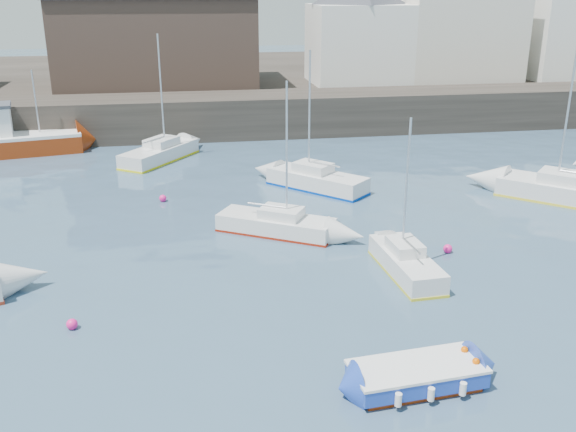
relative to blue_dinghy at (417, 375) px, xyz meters
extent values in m
plane|color=#2D4760|center=(-1.94, -1.25, -0.41)|extent=(220.00, 220.00, 0.00)
cube|color=#28231E|center=(-1.94, 33.75, 1.09)|extent=(90.00, 5.00, 3.00)
cube|color=#28231E|center=(-1.94, 51.75, 0.99)|extent=(90.00, 32.00, 2.80)
cube|color=beige|center=(18.06, 40.75, 6.89)|extent=(10.00, 8.00, 9.00)
cube|color=white|center=(29.06, 40.25, 6.14)|extent=(9.00, 7.00, 7.50)
cube|color=white|center=(9.06, 40.25, 5.64)|extent=(8.00, 7.00, 6.50)
cube|color=#3D2D26|center=(-7.94, 41.75, 5.89)|extent=(16.00, 10.00, 7.00)
cube|color=maroon|center=(0.00, 0.00, -0.32)|extent=(3.57, 1.74, 0.17)
cube|color=#2044B9|center=(0.00, 0.00, 0.00)|extent=(3.89, 1.96, 0.47)
cube|color=white|center=(0.00, 0.00, 0.28)|extent=(3.97, 2.00, 0.09)
cube|color=white|center=(0.00, 0.00, 0.08)|extent=(3.10, 1.41, 0.43)
cube|color=tan|center=(0.00, 0.00, 0.18)|extent=(0.37, 1.15, 0.06)
cylinder|color=white|center=(-1.05, 0.81, -0.03)|extent=(0.19, 0.19, 0.38)
cylinder|color=white|center=(-0.87, -0.99, -0.03)|extent=(0.19, 0.19, 0.38)
cylinder|color=white|center=(-0.09, 0.90, -0.03)|extent=(0.19, 0.19, 0.38)
cylinder|color=white|center=(0.09, -0.90, -0.03)|extent=(0.19, 0.19, 0.38)
cylinder|color=white|center=(0.87, 0.99, -0.03)|extent=(0.19, 0.19, 0.38)
cylinder|color=white|center=(1.05, -0.81, -0.03)|extent=(0.19, 0.19, 0.38)
cube|color=maroon|center=(-17.43, 30.25, 0.17)|extent=(8.84, 4.76, 1.15)
cube|color=white|center=(-17.43, 30.25, 0.85)|extent=(8.84, 4.76, 0.21)
cylinder|color=silver|center=(-15.89, 30.57, 3.05)|extent=(0.10, 0.10, 4.19)
cube|color=silver|center=(-2.19, 12.64, 0.00)|extent=(5.52, 4.27, 0.81)
cube|color=maroon|center=(-2.19, 12.64, -0.35)|extent=(5.58, 4.31, 0.11)
cube|color=silver|center=(-1.96, 12.50, 0.63)|extent=(2.29, 2.09, 0.45)
cylinder|color=silver|center=(-1.73, 12.37, 3.51)|extent=(0.09, 0.09, 6.22)
cube|color=silver|center=(2.28, 7.40, 0.01)|extent=(1.77, 4.74, 0.84)
cube|color=yellow|center=(2.28, 7.40, -0.35)|extent=(1.78, 4.79, 0.11)
cube|color=silver|center=(2.27, 7.64, 0.67)|extent=(1.21, 1.69, 0.47)
cylinder|color=silver|center=(2.25, 7.87, 3.11)|extent=(0.09, 0.09, 5.36)
cube|color=silver|center=(13.86, 14.57, 0.10)|extent=(6.91, 6.69, 1.01)
cube|color=yellow|center=(13.86, 14.57, -0.34)|extent=(6.97, 6.75, 0.13)
cube|color=silver|center=(13.59, 14.82, 0.88)|extent=(3.06, 3.02, 0.56)
cylinder|color=silver|center=(13.32, 15.07, 4.79)|extent=(0.11, 0.11, 8.38)
cube|color=silver|center=(1.09, 18.99, 0.07)|extent=(5.37, 5.47, 0.95)
cube|color=#0034A5|center=(1.09, 18.99, -0.34)|extent=(5.42, 5.53, 0.13)
cube|color=silver|center=(0.89, 19.20, 0.81)|extent=(2.41, 2.43, 0.53)
cylinder|color=silver|center=(0.69, 19.40, 3.88)|extent=(0.11, 0.11, 6.68)
cube|color=silver|center=(-7.80, 26.76, 0.06)|extent=(5.18, 6.15, 0.92)
cube|color=yellow|center=(-7.80, 26.76, -0.34)|extent=(5.23, 6.21, 0.12)
cube|color=silver|center=(-7.62, 27.01, 0.77)|extent=(2.45, 2.61, 0.51)
cylinder|color=silver|center=(-7.44, 27.26, 4.06)|extent=(0.10, 0.10, 7.08)
sphere|color=#FF1B82|center=(-10.22, 5.05, -0.41)|extent=(0.38, 0.38, 0.38)
sphere|color=#FF1B82|center=(4.77, 9.15, -0.41)|extent=(0.39, 0.39, 0.39)
sphere|color=#FF1B82|center=(-7.46, 18.18, -0.41)|extent=(0.38, 0.38, 0.38)
camera|label=1|loc=(-6.18, -14.82, 10.48)|focal=40.00mm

